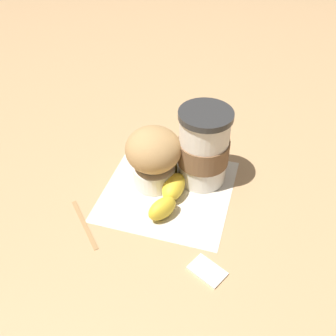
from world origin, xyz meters
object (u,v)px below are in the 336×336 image
(muffin, at_px, (153,155))
(sugar_packet, at_px, (207,270))
(banana, at_px, (169,186))
(coffee_cup, at_px, (203,148))

(muffin, bearing_deg, sugar_packet, 49.50)
(muffin, relative_size, banana, 0.70)
(coffee_cup, height_order, sugar_packet, coffee_cup)
(coffee_cup, bearing_deg, banana, -27.86)
(coffee_cup, xyz_separation_m, muffin, (0.05, -0.07, -0.01))
(muffin, bearing_deg, coffee_cup, 124.09)
(coffee_cup, distance_m, sugar_packet, 0.20)
(banana, relative_size, sugar_packet, 3.07)
(coffee_cup, height_order, banana, coffee_cup)
(coffee_cup, bearing_deg, sugar_packet, 24.88)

